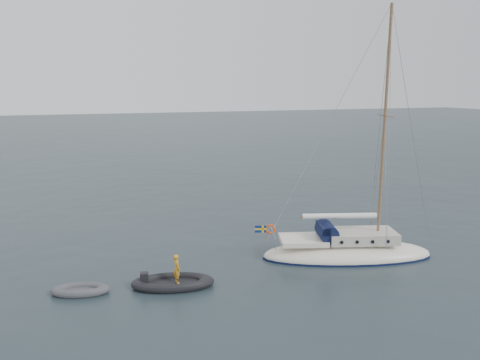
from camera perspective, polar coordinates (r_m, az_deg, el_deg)
name	(u,v)px	position (r m, az deg, el deg)	size (l,w,h in m)	color
ground	(277,252)	(28.93, 4.48, -8.72)	(300.00, 300.00, 0.00)	black
sailboat	(348,239)	(28.31, 13.02, -7.02)	(10.49, 3.14, 14.94)	silver
dinghy	(80,290)	(24.64, -18.90, -12.59)	(2.84, 1.28, 0.41)	#48484C
rib	(173,282)	(24.31, -8.22, -12.17)	(4.17, 1.90, 1.72)	black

